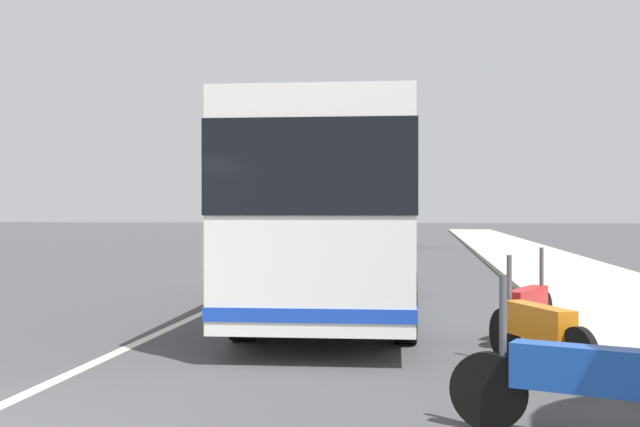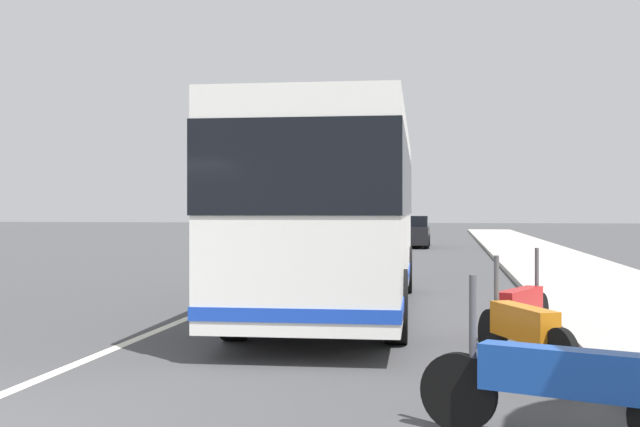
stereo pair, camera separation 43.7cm
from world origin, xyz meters
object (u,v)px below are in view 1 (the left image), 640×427
(coach_bus, at_px, (341,206))
(motorcycle_nearest_curb, at_px, (527,306))
(car_oncoming, at_px, (396,232))
(car_behind_bus, at_px, (280,233))
(motorcycle_by_tree, at_px, (590,382))
(motorcycle_angled, at_px, (538,330))

(coach_bus, relative_size, motorcycle_nearest_curb, 5.17)
(motorcycle_nearest_curb, height_order, car_oncoming, car_oncoming)
(motorcycle_nearest_curb, distance_m, car_behind_bus, 27.14)
(car_behind_bus, relative_size, car_oncoming, 1.04)
(motorcycle_by_tree, bearing_deg, coach_bus, -48.84)
(coach_bus, distance_m, motorcycle_angled, 5.84)
(motorcycle_angled, xyz_separation_m, car_behind_bus, (28.21, 8.20, 0.23))
(motorcycle_by_tree, relative_size, motorcycle_angled, 1.06)
(car_behind_bus, bearing_deg, coach_bus, 17.68)
(car_behind_bus, bearing_deg, motorcycle_by_tree, 19.33)
(coach_bus, bearing_deg, motorcycle_by_tree, -162.44)
(motorcycle_by_tree, distance_m, motorcycle_angled, 2.65)
(car_oncoming, bearing_deg, motorcycle_angled, -175.51)
(motorcycle_angled, bearing_deg, motorcycle_nearest_curb, -27.42)
(motorcycle_nearest_curb, bearing_deg, motorcycle_by_tree, -156.31)
(motorcycle_angled, relative_size, motorcycle_nearest_curb, 1.00)
(motorcycle_angled, xyz_separation_m, car_oncoming, (29.72, 2.67, 0.25))
(coach_bus, height_order, car_behind_bus, coach_bus)
(motorcycle_by_tree, bearing_deg, motorcycle_angled, -68.26)
(coach_bus, relative_size, car_behind_bus, 2.15)
(motorcycle_by_tree, height_order, motorcycle_nearest_curb, motorcycle_by_tree)
(coach_bus, relative_size, motorcycle_by_tree, 4.90)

